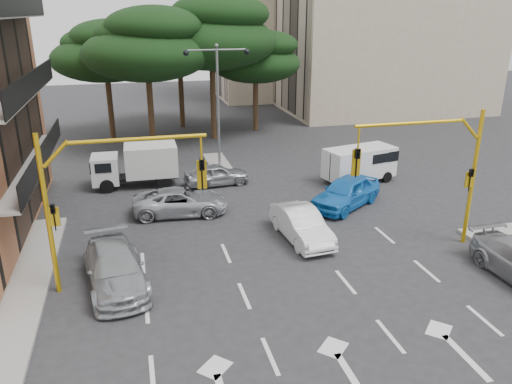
% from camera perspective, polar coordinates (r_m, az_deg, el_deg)
% --- Properties ---
extents(ground, '(120.00, 120.00, 0.00)m').
position_cam_1_polar(ground, '(19.11, 4.60, -10.95)').
color(ground, '#28282B').
rests_on(ground, ground).
extents(median_strip, '(1.40, 6.00, 0.15)m').
position_cam_1_polar(median_strip, '(33.38, -4.17, 3.00)').
color(median_strip, gray).
rests_on(median_strip, ground).
extents(apartment_beige_near, '(20.20, 12.15, 18.70)m').
position_cam_1_polar(apartment_beige_near, '(53.84, 14.77, 18.90)').
color(apartment_beige_near, tan).
rests_on(apartment_beige_near, ground).
extents(apartment_beige_far, '(16.20, 12.15, 16.70)m').
position_cam_1_polar(apartment_beige_far, '(62.27, 3.16, 18.63)').
color(apartment_beige_far, tan).
rests_on(apartment_beige_far, ground).
extents(pine_left_near, '(9.15, 9.15, 10.23)m').
position_cam_1_polar(pine_left_near, '(37.51, -12.36, 16.20)').
color(pine_left_near, '#382616').
rests_on(pine_left_near, ground).
extents(pine_center, '(9.98, 9.98, 11.16)m').
position_cam_1_polar(pine_center, '(39.98, -5.06, 17.76)').
color(pine_center, '#382616').
rests_on(pine_center, ground).
extents(pine_left_far, '(8.32, 8.32, 9.30)m').
position_cam_1_polar(pine_left_far, '(41.54, -16.82, 15.19)').
color(pine_left_far, '#382616').
rests_on(pine_left_far, ground).
extents(pine_right, '(7.49, 7.49, 8.37)m').
position_cam_1_polar(pine_right, '(42.88, 0.04, 15.20)').
color(pine_right, '#382616').
rests_on(pine_right, ground).
extents(pine_back, '(9.15, 9.15, 10.23)m').
position_cam_1_polar(pine_back, '(44.70, -8.77, 16.96)').
color(pine_back, '#382616').
rests_on(pine_back, ground).
extents(signal_mast_right, '(5.79, 0.37, 6.00)m').
position_cam_1_polar(signal_mast_right, '(22.14, 20.14, 3.24)').
color(signal_mast_right, gold).
rests_on(signal_mast_right, ground).
extents(signal_mast_left, '(5.79, 0.37, 6.00)m').
position_cam_1_polar(signal_mast_left, '(18.48, -17.58, 0.33)').
color(signal_mast_left, gold).
rests_on(signal_mast_left, ground).
extents(street_lamp_center, '(4.16, 0.36, 7.77)m').
position_cam_1_polar(street_lamp_center, '(32.23, -4.41, 12.13)').
color(street_lamp_center, slate).
rests_on(street_lamp_center, median_strip).
extents(car_white_hatch, '(1.90, 4.48, 1.44)m').
position_cam_1_polar(car_white_hatch, '(22.66, 5.20, -3.74)').
color(car_white_hatch, white).
rests_on(car_white_hatch, ground).
extents(car_blue_compact, '(4.96, 4.28, 1.61)m').
position_cam_1_polar(car_blue_compact, '(26.72, 10.24, -0.02)').
color(car_blue_compact, blue).
rests_on(car_blue_compact, ground).
extents(car_silver_wagon, '(2.72, 5.26, 1.46)m').
position_cam_1_polar(car_silver_wagon, '(19.64, -15.81, -8.37)').
color(car_silver_wagon, '#989CA0').
rests_on(car_silver_wagon, ground).
extents(car_silver_cross_a, '(5.00, 2.66, 1.34)m').
position_cam_1_polar(car_silver_cross_a, '(25.68, -8.60, -1.09)').
color(car_silver_cross_a, '#AFB2B8').
rests_on(car_silver_cross_a, ground).
extents(car_silver_cross_b, '(3.94, 1.87, 1.30)m').
position_cam_1_polar(car_silver_cross_b, '(29.77, -4.53, 2.02)').
color(car_silver_cross_b, '#9B9EA3').
rests_on(car_silver_cross_b, ground).
extents(van_white, '(4.61, 2.84, 2.15)m').
position_cam_1_polar(van_white, '(30.81, 11.72, 3.11)').
color(van_white, white).
rests_on(van_white, ground).
extents(box_truck_a, '(5.01, 2.17, 2.45)m').
position_cam_1_polar(box_truck_a, '(30.20, -13.55, 2.92)').
color(box_truck_a, silver).
rests_on(box_truck_a, ground).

